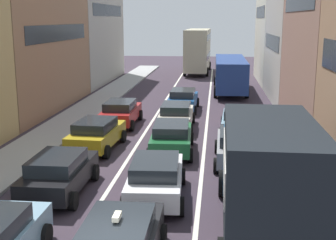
{
  "coord_description": "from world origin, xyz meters",
  "views": [
    {
      "loc": [
        2.21,
        -8.97,
        6.24
      ],
      "look_at": [
        0.0,
        12.0,
        1.6
      ],
      "focal_mm": 49.26,
      "sensor_mm": 36.0,
      "label": 1
    }
  ],
  "objects_px": {
    "sedan_centre_lane_second": "(156,177)",
    "wagon_left_lane_second": "(59,173)",
    "removalist_box_truck": "(266,171)",
    "sedan_left_lane_fourth": "(121,112)",
    "hatchback_centre_lane_third": "(172,137)",
    "sedan_centre_lane_fifth": "(183,99)",
    "bus_far_queue_secondary": "(198,49)",
    "sedan_right_lane_behind_truck": "(238,146)",
    "bus_mid_queue_primary": "(230,72)",
    "sedan_left_lane_third": "(96,134)",
    "coupe_centre_lane_fourth": "(176,115)",
    "wagon_right_lane_far": "(239,120)"
  },
  "relations": [
    {
      "from": "wagon_left_lane_second",
      "to": "hatchback_centre_lane_third",
      "type": "xyz_separation_m",
      "value": [
        3.54,
        5.59,
        0.0
      ]
    },
    {
      "from": "removalist_box_truck",
      "to": "coupe_centre_lane_fourth",
      "type": "xyz_separation_m",
      "value": [
        -3.75,
        13.13,
        -1.18
      ]
    },
    {
      "from": "sedan_left_lane_third",
      "to": "sedan_left_lane_fourth",
      "type": "distance_m",
      "value": 5.29
    },
    {
      "from": "wagon_left_lane_second",
      "to": "sedan_left_lane_third",
      "type": "xyz_separation_m",
      "value": [
        -0.15,
        5.83,
        0.0
      ]
    },
    {
      "from": "removalist_box_truck",
      "to": "sedan_left_lane_fourth",
      "type": "bearing_deg",
      "value": 27.99
    },
    {
      "from": "sedan_left_lane_third",
      "to": "bus_mid_queue_primary",
      "type": "distance_m",
      "value": 20.2
    },
    {
      "from": "hatchback_centre_lane_third",
      "to": "bus_far_queue_secondary",
      "type": "height_order",
      "value": "bus_far_queue_secondary"
    },
    {
      "from": "wagon_left_lane_second",
      "to": "sedan_centre_lane_second",
      "type": "bearing_deg",
      "value": -92.63
    },
    {
      "from": "sedan_left_lane_third",
      "to": "sedan_right_lane_behind_truck",
      "type": "bearing_deg",
      "value": -99.23
    },
    {
      "from": "sedan_centre_lane_second",
      "to": "bus_mid_queue_primary",
      "type": "distance_m",
      "value": 25.15
    },
    {
      "from": "hatchback_centre_lane_third",
      "to": "sedan_right_lane_behind_truck",
      "type": "height_order",
      "value": "same"
    },
    {
      "from": "sedan_centre_lane_second",
      "to": "bus_far_queue_secondary",
      "type": "distance_m",
      "value": 39.07
    },
    {
      "from": "bus_mid_queue_primary",
      "to": "hatchback_centre_lane_third",
      "type": "bearing_deg",
      "value": 170.07
    },
    {
      "from": "sedan_centre_lane_second",
      "to": "sedan_centre_lane_fifth",
      "type": "bearing_deg",
      "value": -2.43
    },
    {
      "from": "wagon_left_lane_second",
      "to": "hatchback_centre_lane_third",
      "type": "bearing_deg",
      "value": -32.83
    },
    {
      "from": "sedan_right_lane_behind_truck",
      "to": "hatchback_centre_lane_third",
      "type": "bearing_deg",
      "value": 68.22
    },
    {
      "from": "wagon_left_lane_second",
      "to": "sedan_centre_lane_fifth",
      "type": "height_order",
      "value": "same"
    },
    {
      "from": "sedan_centre_lane_fifth",
      "to": "bus_far_queue_secondary",
      "type": "height_order",
      "value": "bus_far_queue_secondary"
    },
    {
      "from": "bus_mid_queue_primary",
      "to": "bus_far_queue_secondary",
      "type": "relative_size",
      "value": 1.0
    },
    {
      "from": "hatchback_centre_lane_third",
      "to": "bus_far_queue_secondary",
      "type": "relative_size",
      "value": 0.41
    },
    {
      "from": "wagon_left_lane_second",
      "to": "coupe_centre_lane_fourth",
      "type": "distance_m",
      "value": 11.08
    },
    {
      "from": "removalist_box_truck",
      "to": "bus_far_queue_secondary",
      "type": "height_order",
      "value": "bus_far_queue_secondary"
    },
    {
      "from": "sedan_right_lane_behind_truck",
      "to": "bus_far_queue_secondary",
      "type": "distance_m",
      "value": 34.77
    },
    {
      "from": "wagon_left_lane_second",
      "to": "coupe_centre_lane_fourth",
      "type": "relative_size",
      "value": 1.0
    },
    {
      "from": "hatchback_centre_lane_third",
      "to": "sedan_left_lane_fourth",
      "type": "height_order",
      "value": "same"
    },
    {
      "from": "sedan_centre_lane_fifth",
      "to": "bus_far_queue_secondary",
      "type": "distance_m",
      "value": 22.93
    },
    {
      "from": "wagon_left_lane_second",
      "to": "bus_far_queue_secondary",
      "type": "height_order",
      "value": "bus_far_queue_secondary"
    },
    {
      "from": "sedan_left_lane_fourth",
      "to": "hatchback_centre_lane_third",
      "type": "bearing_deg",
      "value": -146.81
    },
    {
      "from": "sedan_centre_lane_second",
      "to": "sedan_centre_lane_fifth",
      "type": "distance_m",
      "value": 16.18
    },
    {
      "from": "wagon_left_lane_second",
      "to": "coupe_centre_lane_fourth",
      "type": "height_order",
      "value": "same"
    },
    {
      "from": "removalist_box_truck",
      "to": "wagon_right_lane_far",
      "type": "distance_m",
      "value": 12.29
    },
    {
      "from": "sedan_centre_lane_second",
      "to": "sedan_left_lane_third",
      "type": "relative_size",
      "value": 1.0
    },
    {
      "from": "bus_far_queue_secondary",
      "to": "removalist_box_truck",
      "type": "bearing_deg",
      "value": -173.64
    },
    {
      "from": "bus_far_queue_secondary",
      "to": "wagon_right_lane_far",
      "type": "bearing_deg",
      "value": -171.92
    },
    {
      "from": "coupe_centre_lane_fourth",
      "to": "bus_mid_queue_primary",
      "type": "distance_m",
      "value": 14.66
    },
    {
      "from": "sedan_centre_lane_fifth",
      "to": "sedan_left_lane_third",
      "type": "bearing_deg",
      "value": 162.21
    },
    {
      "from": "wagon_left_lane_second",
      "to": "bus_far_queue_secondary",
      "type": "relative_size",
      "value": 0.41
    },
    {
      "from": "sedan_left_lane_third",
      "to": "removalist_box_truck",
      "type": "bearing_deg",
      "value": -135.95
    },
    {
      "from": "sedan_right_lane_behind_truck",
      "to": "bus_mid_queue_primary",
      "type": "relative_size",
      "value": 0.41
    },
    {
      "from": "wagon_left_lane_second",
      "to": "sedan_centre_lane_fifth",
      "type": "relative_size",
      "value": 1.0
    },
    {
      "from": "wagon_right_lane_far",
      "to": "removalist_box_truck",
      "type": "bearing_deg",
      "value": -176.33
    },
    {
      "from": "wagon_left_lane_second",
      "to": "sedan_centre_lane_fifth",
      "type": "distance_m",
      "value": 16.38
    },
    {
      "from": "hatchback_centre_lane_third",
      "to": "sedan_centre_lane_fifth",
      "type": "distance_m",
      "value": 10.46
    },
    {
      "from": "sedan_left_lane_fourth",
      "to": "bus_far_queue_secondary",
      "type": "bearing_deg",
      "value": -6.82
    },
    {
      "from": "sedan_centre_lane_fifth",
      "to": "bus_far_queue_secondary",
      "type": "xyz_separation_m",
      "value": [
        0.06,
        22.84,
        2.03
      ]
    },
    {
      "from": "hatchback_centre_lane_third",
      "to": "sedan_centre_lane_fifth",
      "type": "relative_size",
      "value": 1.01
    },
    {
      "from": "wagon_left_lane_second",
      "to": "wagon_right_lane_far",
      "type": "relative_size",
      "value": 0.98
    },
    {
      "from": "sedan_centre_lane_fifth",
      "to": "removalist_box_truck",
      "type": "bearing_deg",
      "value": -167.64
    },
    {
      "from": "sedan_centre_lane_second",
      "to": "wagon_left_lane_second",
      "type": "height_order",
      "value": "same"
    },
    {
      "from": "bus_mid_queue_primary",
      "to": "wagon_left_lane_second",
      "type": "bearing_deg",
      "value": 164.35
    }
  ]
}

